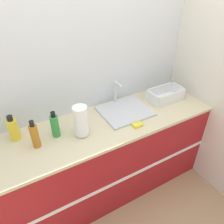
% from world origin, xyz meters
% --- Properties ---
extents(ground_plane, '(12.00, 12.00, 0.00)m').
position_xyz_m(ground_plane, '(0.00, 0.00, 0.00)').
color(ground_plane, tan).
extents(wall_back, '(4.68, 0.06, 2.60)m').
position_xyz_m(wall_back, '(0.00, 0.64, 1.30)').
color(wall_back, silver).
rests_on(wall_back, ground_plane).
extents(wall_right, '(0.06, 2.61, 2.60)m').
position_xyz_m(wall_right, '(1.17, 0.30, 1.30)').
color(wall_right, beige).
rests_on(wall_right, ground_plane).
extents(counter_cabinet, '(2.31, 0.63, 0.92)m').
position_xyz_m(counter_cabinet, '(0.00, 0.30, 0.46)').
color(counter_cabinet, maroon).
rests_on(counter_cabinet, ground_plane).
extents(sink, '(0.47, 0.41, 0.26)m').
position_xyz_m(sink, '(0.33, 0.37, 0.93)').
color(sink, silver).
rests_on(sink, counter_cabinet).
extents(paper_towel_roll, '(0.12, 0.12, 0.27)m').
position_xyz_m(paper_towel_roll, '(-0.17, 0.26, 1.06)').
color(paper_towel_roll, '#4C4C51').
rests_on(paper_towel_roll, counter_cabinet).
extents(dish_rack, '(0.37, 0.21, 0.12)m').
position_xyz_m(dish_rack, '(0.83, 0.35, 0.96)').
color(dish_rack, white).
rests_on(dish_rack, counter_cabinet).
extents(bottle_amber, '(0.06, 0.06, 0.25)m').
position_xyz_m(bottle_amber, '(-0.54, 0.31, 1.02)').
color(bottle_amber, '#B26B19').
rests_on(bottle_amber, counter_cabinet).
extents(bottle_green, '(0.07, 0.07, 0.24)m').
position_xyz_m(bottle_green, '(-0.36, 0.35, 1.02)').
color(bottle_green, '#2D8C3D').
rests_on(bottle_green, counter_cabinet).
extents(bottle_yellow, '(0.08, 0.08, 0.23)m').
position_xyz_m(bottle_yellow, '(-0.67, 0.48, 1.02)').
color(bottle_yellow, yellow).
rests_on(bottle_yellow, counter_cabinet).
extents(sponge, '(0.09, 0.06, 0.02)m').
position_xyz_m(sponge, '(0.31, 0.12, 0.93)').
color(sponge, yellow).
rests_on(sponge, counter_cabinet).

